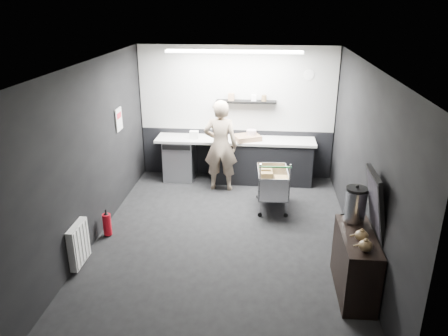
# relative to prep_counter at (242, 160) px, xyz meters

# --- Properties ---
(floor) EXTENTS (5.50, 5.50, 0.00)m
(floor) POSITION_rel_prep_counter_xyz_m (-0.14, -2.42, -0.46)
(floor) COLOR black
(floor) RESTS_ON ground
(ceiling) EXTENTS (5.50, 5.50, 0.00)m
(ceiling) POSITION_rel_prep_counter_xyz_m (-0.14, -2.42, 2.24)
(ceiling) COLOR silver
(ceiling) RESTS_ON wall_back
(wall_back) EXTENTS (5.50, 0.00, 5.50)m
(wall_back) POSITION_rel_prep_counter_xyz_m (-0.14, 0.33, 0.89)
(wall_back) COLOR black
(wall_back) RESTS_ON floor
(wall_front) EXTENTS (5.50, 0.00, 5.50)m
(wall_front) POSITION_rel_prep_counter_xyz_m (-0.14, -5.17, 0.89)
(wall_front) COLOR black
(wall_front) RESTS_ON floor
(wall_left) EXTENTS (0.00, 5.50, 5.50)m
(wall_left) POSITION_rel_prep_counter_xyz_m (-2.14, -2.42, 0.89)
(wall_left) COLOR black
(wall_left) RESTS_ON floor
(wall_right) EXTENTS (0.00, 5.50, 5.50)m
(wall_right) POSITION_rel_prep_counter_xyz_m (1.86, -2.42, 0.89)
(wall_right) COLOR black
(wall_right) RESTS_ON floor
(kitchen_wall_panel) EXTENTS (3.95, 0.02, 1.70)m
(kitchen_wall_panel) POSITION_rel_prep_counter_xyz_m (-0.14, 0.31, 1.39)
(kitchen_wall_panel) COLOR #B7B7B2
(kitchen_wall_panel) RESTS_ON wall_back
(dado_panel) EXTENTS (3.95, 0.02, 1.00)m
(dado_panel) POSITION_rel_prep_counter_xyz_m (-0.14, 0.31, 0.04)
(dado_panel) COLOR black
(dado_panel) RESTS_ON wall_back
(floating_shelf) EXTENTS (1.20, 0.22, 0.04)m
(floating_shelf) POSITION_rel_prep_counter_xyz_m (0.06, 0.20, 1.16)
(floating_shelf) COLOR black
(floating_shelf) RESTS_ON wall_back
(wall_clock) EXTENTS (0.20, 0.03, 0.20)m
(wall_clock) POSITION_rel_prep_counter_xyz_m (1.26, 0.30, 1.69)
(wall_clock) COLOR white
(wall_clock) RESTS_ON wall_back
(poster) EXTENTS (0.02, 0.30, 0.40)m
(poster) POSITION_rel_prep_counter_xyz_m (-2.12, -1.12, 1.09)
(poster) COLOR silver
(poster) RESTS_ON wall_left
(poster_red_band) EXTENTS (0.02, 0.22, 0.10)m
(poster_red_band) POSITION_rel_prep_counter_xyz_m (-2.11, -1.12, 1.16)
(poster_red_band) COLOR red
(poster_red_band) RESTS_ON poster
(radiator) EXTENTS (0.10, 0.50, 0.60)m
(radiator) POSITION_rel_prep_counter_xyz_m (-2.08, -3.32, -0.11)
(radiator) COLOR white
(radiator) RESTS_ON wall_left
(ceiling_strip) EXTENTS (2.40, 0.20, 0.04)m
(ceiling_strip) POSITION_rel_prep_counter_xyz_m (-0.14, -0.57, 2.21)
(ceiling_strip) COLOR white
(ceiling_strip) RESTS_ON ceiling
(prep_counter) EXTENTS (3.20, 0.61, 0.90)m
(prep_counter) POSITION_rel_prep_counter_xyz_m (0.00, 0.00, 0.00)
(prep_counter) COLOR black
(prep_counter) RESTS_ON floor
(person) EXTENTS (0.67, 0.45, 1.79)m
(person) POSITION_rel_prep_counter_xyz_m (-0.38, -0.45, 0.44)
(person) COLOR beige
(person) RESTS_ON floor
(shopping_cart) EXTENTS (0.57, 0.91, 0.97)m
(shopping_cart) POSITION_rel_prep_counter_xyz_m (0.61, -1.21, 0.01)
(shopping_cart) COLOR silver
(shopping_cart) RESTS_ON floor
(sideboard) EXTENTS (0.47, 1.10, 1.64)m
(sideboard) POSITION_rel_prep_counter_xyz_m (1.65, -3.52, 0.07)
(sideboard) COLOR black
(sideboard) RESTS_ON floor
(fire_extinguisher) EXTENTS (0.13, 0.13, 0.44)m
(fire_extinguisher) POSITION_rel_prep_counter_xyz_m (-1.99, -2.46, -0.25)
(fire_extinguisher) COLOR #AC0B17
(fire_extinguisher) RESTS_ON floor
(cardboard_box) EXTENTS (0.61, 0.55, 0.10)m
(cardboard_box) POSITION_rel_prep_counter_xyz_m (0.11, -0.05, 0.49)
(cardboard_box) COLOR #8E694B
(cardboard_box) RESTS_ON prep_counter
(pink_tub) EXTENTS (0.20, 0.20, 0.20)m
(pink_tub) POSITION_rel_prep_counter_xyz_m (0.19, 0.00, 0.54)
(pink_tub) COLOR silver
(pink_tub) RESTS_ON prep_counter
(white_container) EXTENTS (0.18, 0.15, 0.15)m
(white_container) POSITION_rel_prep_counter_xyz_m (-0.96, -0.05, 0.52)
(white_container) COLOR white
(white_container) RESTS_ON prep_counter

